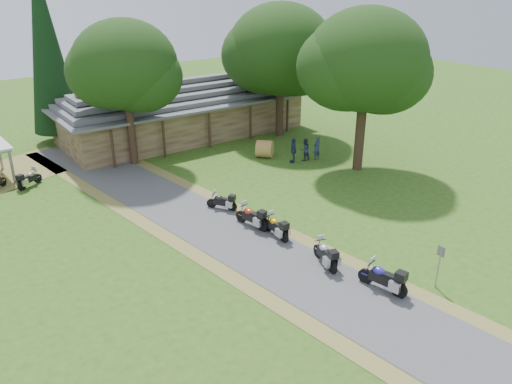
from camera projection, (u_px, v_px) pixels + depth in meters
ground at (316, 282)px, 22.69m from camera, size 120.00×120.00×0.00m
driveway at (256, 250)px, 25.40m from camera, size 51.95×51.95×0.00m
lodge at (182, 107)px, 42.81m from camera, size 21.40×9.40×4.90m
motorcycle_row_a at (383, 276)px, 21.87m from camera, size 1.13×2.19×1.43m
motorcycle_row_b at (325, 253)px, 23.81m from camera, size 1.12×2.04×1.33m
motorcycle_row_c at (276, 226)px, 26.43m from camera, size 0.69×1.91×1.29m
motorcycle_row_d at (252, 215)px, 27.45m from camera, size 1.06×2.11×1.38m
motorcycle_row_e at (222, 201)px, 29.53m from camera, size 1.42×1.70×1.16m
motorcycle_carport_b at (29, 178)px, 32.75m from camera, size 1.81×1.45×1.22m
person_a at (317, 146)px, 37.43m from camera, size 0.62×0.47×2.09m
person_b at (305, 148)px, 37.29m from camera, size 0.58×0.43×1.98m
person_c at (293, 148)px, 36.81m from camera, size 0.73×0.78×2.24m
hay_bale at (265, 149)px, 38.08m from camera, size 1.78×1.77×1.31m
sign_post at (438, 267)px, 21.93m from camera, size 0.38×0.06×2.11m
oak_lodge_left at (127, 85)px, 34.69m from camera, size 7.27×7.27×11.64m
oak_lodge_right at (280, 67)px, 41.27m from camera, size 8.78×8.78×11.74m
oak_driveway at (364, 82)px, 33.51m from camera, size 8.10×8.10×12.44m
cedar_near at (47, 52)px, 38.96m from camera, size 3.86×3.86×14.70m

